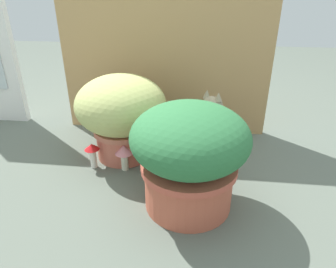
{
  "coord_description": "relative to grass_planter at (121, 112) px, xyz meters",
  "views": [
    {
      "loc": [
        0.22,
        -1.1,
        0.76
      ],
      "look_at": [
        0.08,
        0.04,
        0.18
      ],
      "focal_mm": 32.76,
      "sensor_mm": 36.0,
      "label": 1
    }
  ],
  "objects": [
    {
      "name": "mushroom_ornament_red",
      "position": [
        -0.11,
        -0.12,
        -0.14
      ],
      "size": [
        0.07,
        0.07,
        0.12
      ],
      "color": "silver",
      "rests_on": "ground"
    },
    {
      "name": "mushroom_ornament_pink",
      "position": [
        0.03,
        -0.12,
        -0.14
      ],
      "size": [
        0.08,
        0.08,
        0.12
      ],
      "color": "silver",
      "rests_on": "ground"
    },
    {
      "name": "ground_plane",
      "position": [
        0.14,
        -0.15,
        -0.23
      ],
      "size": [
        6.0,
        6.0,
        0.0
      ],
      "primitive_type": "plane",
      "color": "#565F54"
    },
    {
      "name": "leafy_planter",
      "position": [
        0.32,
        -0.32,
        -0.01
      ],
      "size": [
        0.41,
        0.41,
        0.4
      ],
      "color": "#BC5941",
      "rests_on": "ground"
    },
    {
      "name": "cat",
      "position": [
        0.36,
        0.02,
        -0.1
      ],
      "size": [
        0.3,
        0.34,
        0.32
      ],
      "color": "gray",
      "rests_on": "ground"
    },
    {
      "name": "grass_planter",
      "position": [
        0.0,
        0.0,
        0.0
      ],
      "size": [
        0.41,
        0.41,
        0.39
      ],
      "color": "#C0614D",
      "rests_on": "ground"
    },
    {
      "name": "cardboard_backdrop",
      "position": [
        0.16,
        0.32,
        0.22
      ],
      "size": [
        1.08,
        0.03,
        0.89
      ],
      "primitive_type": "cube",
      "color": "tan",
      "rests_on": "ground"
    }
  ]
}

